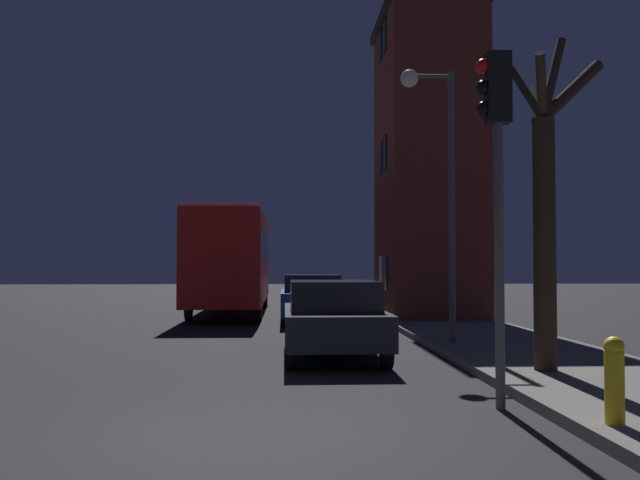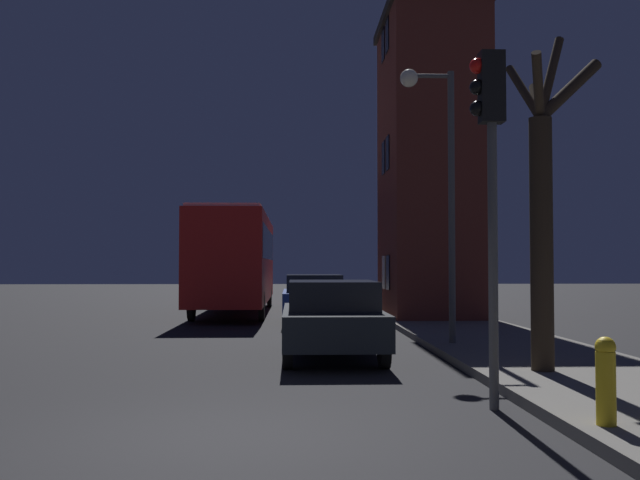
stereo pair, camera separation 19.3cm
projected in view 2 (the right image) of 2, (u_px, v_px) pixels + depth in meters
ground_plane at (220, 441)px, 7.25m from camera, size 120.00×120.00×0.00m
brick_building at (431, 163)px, 23.48m from camera, size 3.21×5.02×9.98m
streetlamp at (437, 160)px, 15.15m from camera, size 1.16×0.38×5.82m
traffic_light at (490, 152)px, 8.93m from camera, size 0.43×0.24×4.48m
bare_tree at (543, 205)px, 11.21m from camera, size 1.57×1.79×5.42m
bus at (236, 255)px, 26.57m from camera, size 2.44×11.47×3.65m
car_near_lane at (332, 317)px, 13.67m from camera, size 1.85×4.39×1.49m
car_mid_lane at (314, 298)px, 21.87m from camera, size 1.87×4.33×1.50m
fire_hydrant at (606, 379)px, 7.30m from camera, size 0.21×0.21×0.91m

